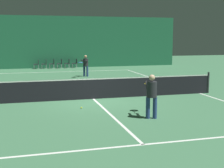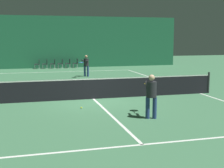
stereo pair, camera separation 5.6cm
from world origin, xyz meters
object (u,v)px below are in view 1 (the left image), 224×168
at_px(tennis_net, 93,88).
at_px(courtside_chair_5, 75,63).
at_px(player_near, 151,93).
at_px(courtside_chair_2, 53,63).
at_px(tennis_ball, 81,108).
at_px(player_far, 85,64).
at_px(courtside_chair_4, 68,63).
at_px(courtside_chair_3, 60,63).
at_px(courtside_chair_1, 45,63).
at_px(courtside_chair_0, 37,63).

distance_m(tennis_net, courtside_chair_5, 15.03).
bearing_deg(player_near, tennis_net, 33.61).
relative_size(courtside_chair_2, tennis_ball, 12.73).
distance_m(player_far, courtside_chair_5, 6.68).
distance_m(courtside_chair_4, courtside_chair_5, 0.69).
bearing_deg(player_far, tennis_ball, 21.00).
relative_size(player_far, courtside_chair_2, 1.84).
bearing_deg(courtside_chair_2, player_near, 5.79).
height_order(courtside_chair_2, courtside_chair_5, same).
bearing_deg(player_far, courtside_chair_4, -143.93).
distance_m(player_far, courtside_chair_3, 6.77).
bearing_deg(tennis_ball, courtside_chair_4, 84.60).
distance_m(courtside_chair_2, courtside_chair_3, 0.69).
bearing_deg(courtside_chair_4, courtside_chair_5, 90.00).
relative_size(courtside_chair_1, courtside_chair_2, 1.00).
distance_m(tennis_net, courtside_chair_3, 14.96).
xyz_separation_m(player_near, courtside_chair_1, (-2.60, 18.86, -0.42)).
bearing_deg(courtside_chair_5, courtside_chair_4, -90.00).
height_order(courtside_chair_3, courtside_chair_4, same).
height_order(tennis_net, courtside_chair_3, tennis_net).
height_order(player_near, player_far, player_far).
bearing_deg(courtside_chair_3, player_far, 9.61).
distance_m(player_near, courtside_chair_1, 19.04).
relative_size(courtside_chair_5, tennis_ball, 12.73).
bearing_deg(player_far, courtside_chair_5, -149.87).
bearing_deg(tennis_ball, courtside_chair_2, 89.31).
height_order(player_far, tennis_ball, player_far).
distance_m(courtside_chair_1, courtside_chair_3, 1.38).
bearing_deg(courtside_chair_3, courtside_chair_4, 90.00).
bearing_deg(courtside_chair_3, courtside_chair_2, -90.00).
height_order(tennis_net, courtside_chair_4, tennis_net).
height_order(player_far, courtside_chair_0, player_far).
xyz_separation_m(tennis_net, courtside_chair_2, (-0.66, 14.96, -0.03)).
bearing_deg(player_near, courtside_chair_0, 25.77).
height_order(courtside_chair_0, courtside_chair_3, same).
bearing_deg(tennis_ball, courtside_chair_1, 91.68).
bearing_deg(courtside_chair_1, courtside_chair_0, -90.00).
bearing_deg(tennis_net, courtside_chair_3, 89.89).
xyz_separation_m(courtside_chair_4, courtside_chair_5, (0.69, 0.00, 0.00)).
distance_m(tennis_net, courtside_chair_1, 15.02).
relative_size(player_near, courtside_chair_0, 1.84).
bearing_deg(courtside_chair_4, courtside_chair_0, -90.00).
relative_size(player_far, tennis_ball, 23.42).
height_order(courtside_chair_1, courtside_chair_5, same).
bearing_deg(tennis_net, player_far, 82.06).
xyz_separation_m(player_far, tennis_ball, (-2.02, -10.09, -0.87)).
distance_m(tennis_net, tennis_ball, 2.05).
bearing_deg(tennis_net, courtside_chair_0, 97.79).
bearing_deg(player_far, courtside_chair_2, -132.40).
height_order(courtside_chair_1, courtside_chair_2, same).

